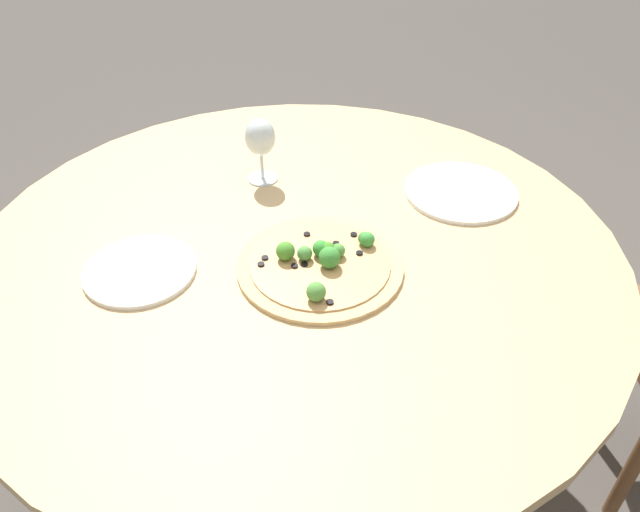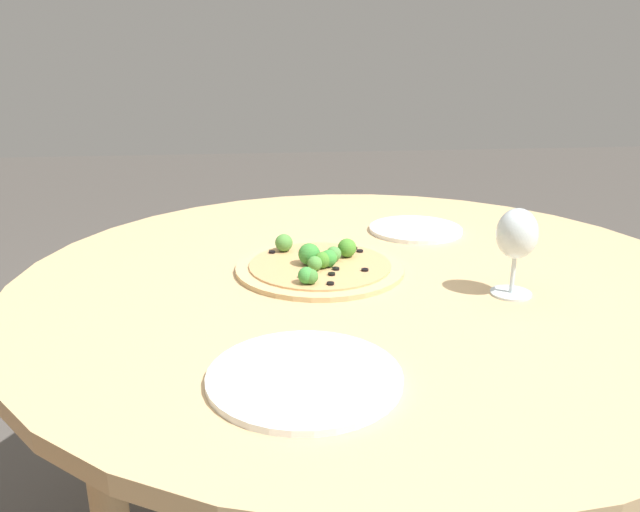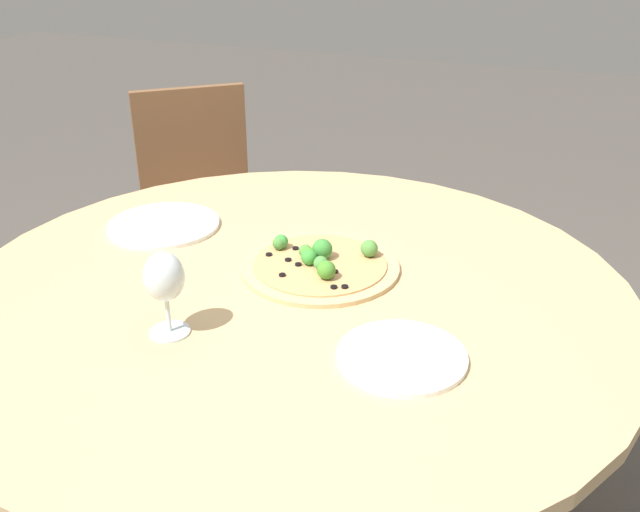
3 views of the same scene
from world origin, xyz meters
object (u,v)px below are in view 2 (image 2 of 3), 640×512
at_px(pizza, 319,265).
at_px(plate_far, 416,229).
at_px(plate_near, 305,377).
at_px(wine_glass, 517,237).

xyz_separation_m(pizza, plate_far, (-0.26, -0.25, -0.01)).
bearing_deg(plate_far, plate_near, 64.27).
relative_size(pizza, wine_glass, 2.11).
relative_size(wine_glass, plate_far, 0.71).
distance_m(plate_near, plate_far, 0.75).
distance_m(pizza, plate_far, 0.36).
relative_size(pizza, plate_far, 1.51).
height_order(wine_glass, plate_far, wine_glass).
bearing_deg(plate_near, plate_far, -115.73).
relative_size(plate_near, plate_far, 1.19).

